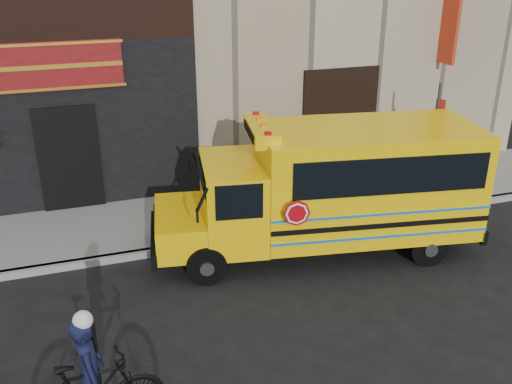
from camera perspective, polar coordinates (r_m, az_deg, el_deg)
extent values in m
plane|color=black|center=(10.75, 1.28, -11.40)|extent=(120.00, 120.00, 0.00)
cube|color=gray|center=(12.83, -2.63, -4.83)|extent=(40.00, 0.20, 0.15)
cube|color=gray|center=(14.13, -4.31, -2.10)|extent=(40.00, 3.00, 0.15)
cube|color=black|center=(14.50, -18.14, 3.11)|extent=(1.30, 0.10, 2.50)
cube|color=red|center=(16.87, 18.90, 16.09)|extent=(0.10, 0.70, 2.40)
cylinder|color=black|center=(11.28, -4.98, -7.26)|extent=(0.83, 0.40, 0.80)
cylinder|color=black|center=(12.95, -5.66, -3.03)|extent=(0.83, 0.40, 0.80)
cylinder|color=black|center=(12.40, 16.80, -5.25)|extent=(0.83, 0.40, 0.80)
cylinder|color=black|center=(13.94, 13.55, -1.62)|extent=(0.83, 0.40, 0.80)
cube|color=#FFC605|center=(11.91, -7.58, -3.44)|extent=(1.31, 2.13, 0.70)
cube|color=black|center=(12.03, -10.14, -4.67)|extent=(0.45, 2.04, 0.35)
cube|color=#FFC605|center=(11.76, -2.35, -0.91)|extent=(1.52, 2.26, 1.70)
cube|color=black|center=(11.55, -5.19, 0.72)|extent=(0.35, 1.79, 0.90)
cube|color=#FFC605|center=(12.27, 10.96, 1.34)|extent=(4.79, 2.89, 2.25)
cube|color=black|center=(13.61, 19.70, -2.32)|extent=(0.47, 2.19, 0.30)
cube|color=black|center=(11.17, 13.50, 1.55)|extent=(3.86, 0.66, 0.75)
cube|color=#FFC605|center=(11.32, 0.56, 6.14)|extent=(0.75, 1.66, 0.28)
cylinder|color=#AB060F|center=(10.66, 4.10, -2.14)|extent=(0.52, 0.11, 0.52)
cylinder|color=#47504A|center=(15.14, 17.27, 4.65)|extent=(0.07, 0.07, 3.09)
cube|color=red|center=(14.83, 17.96, 8.10)|extent=(0.10, 0.26, 0.39)
cube|color=white|center=(14.96, 17.73, 6.32)|extent=(0.10, 0.26, 0.34)
imported|color=black|center=(8.28, -16.20, -17.24)|extent=(0.42, 0.63, 1.72)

